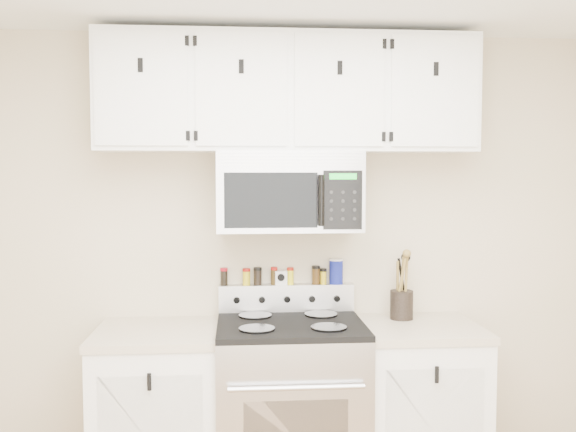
# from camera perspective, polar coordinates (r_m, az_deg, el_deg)

# --- Properties ---
(back_wall) EXTENTS (3.50, 0.01, 2.50)m
(back_wall) POSITION_cam_1_polar(r_m,az_deg,el_deg) (3.65, -0.19, -3.69)
(back_wall) COLOR #B9AF8B
(back_wall) RESTS_ON floor
(range) EXTENTS (0.76, 0.65, 1.10)m
(range) POSITION_cam_1_polar(r_m,az_deg,el_deg) (3.52, 0.22, -16.78)
(range) COLOR #B7B7BA
(range) RESTS_ON floor
(base_cabinet_left) EXTENTS (0.64, 0.62, 0.92)m
(base_cabinet_left) POSITION_cam_1_polar(r_m,az_deg,el_deg) (3.57, -11.45, -17.02)
(base_cabinet_left) COLOR white
(base_cabinet_left) RESTS_ON floor
(base_cabinet_right) EXTENTS (0.64, 0.62, 0.92)m
(base_cabinet_right) POSITION_cam_1_polar(r_m,az_deg,el_deg) (3.67, 11.45, -16.41)
(base_cabinet_right) COLOR white
(base_cabinet_right) RESTS_ON floor
(microwave) EXTENTS (0.76, 0.44, 0.42)m
(microwave) POSITION_cam_1_polar(r_m,az_deg,el_deg) (3.43, 0.06, 2.21)
(microwave) COLOR #9E9EA3
(microwave) RESTS_ON back_wall
(upper_cabinets) EXTENTS (2.00, 0.35, 0.62)m
(upper_cabinets) POSITION_cam_1_polar(r_m,az_deg,el_deg) (3.48, 0.02, 10.82)
(upper_cabinets) COLOR white
(upper_cabinets) RESTS_ON back_wall
(utensil_crock) EXTENTS (0.13, 0.13, 0.37)m
(utensil_crock) POSITION_cam_1_polar(r_m,az_deg,el_deg) (3.63, 10.06, -7.57)
(utensil_crock) COLOR black
(utensil_crock) RESTS_ON base_cabinet_right
(kitchen_timer) EXTENTS (0.07, 0.06, 0.08)m
(kitchen_timer) POSITION_cam_1_polar(r_m,az_deg,el_deg) (3.63, -0.66, -5.50)
(kitchen_timer) COLOR white
(kitchen_timer) RESTS_ON range
(salt_canister) EXTENTS (0.08, 0.08, 0.14)m
(salt_canister) POSITION_cam_1_polar(r_m,az_deg,el_deg) (3.65, 4.30, -4.92)
(salt_canister) COLOR navy
(salt_canister) RESTS_ON range
(spice_jar_0) EXTENTS (0.04, 0.04, 0.10)m
(spice_jar_0) POSITION_cam_1_polar(r_m,az_deg,el_deg) (3.62, -5.71, -5.37)
(spice_jar_0) COLOR black
(spice_jar_0) RESTS_ON range
(spice_jar_1) EXTENTS (0.04, 0.04, 0.09)m
(spice_jar_1) POSITION_cam_1_polar(r_m,az_deg,el_deg) (3.62, -3.72, -5.40)
(spice_jar_1) COLOR gold
(spice_jar_1) RESTS_ON range
(spice_jar_2) EXTENTS (0.05, 0.05, 0.10)m
(spice_jar_2) POSITION_cam_1_polar(r_m,az_deg,el_deg) (3.62, -2.71, -5.35)
(spice_jar_2) COLOR black
(spice_jar_2) RESTS_ON range
(spice_jar_3) EXTENTS (0.04, 0.04, 0.10)m
(spice_jar_3) POSITION_cam_1_polar(r_m,az_deg,el_deg) (3.62, -1.24, -5.33)
(spice_jar_3) COLOR #39290D
(spice_jar_3) RESTS_ON range
(spice_jar_4) EXTENTS (0.04, 0.04, 0.10)m
(spice_jar_4) POSITION_cam_1_polar(r_m,az_deg,el_deg) (3.63, 0.21, -5.34)
(spice_jar_4) COLOR yellow
(spice_jar_4) RESTS_ON range
(spice_jar_5) EXTENTS (0.05, 0.05, 0.10)m
(spice_jar_5) POSITION_cam_1_polar(r_m,az_deg,el_deg) (3.64, 2.49, -5.25)
(spice_jar_5) COLOR #442C10
(spice_jar_5) RESTS_ON range
(spice_jar_6) EXTENTS (0.04, 0.04, 0.09)m
(spice_jar_6) POSITION_cam_1_polar(r_m,az_deg,el_deg) (3.65, 3.16, -5.36)
(spice_jar_6) COLOR gold
(spice_jar_6) RESTS_ON range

